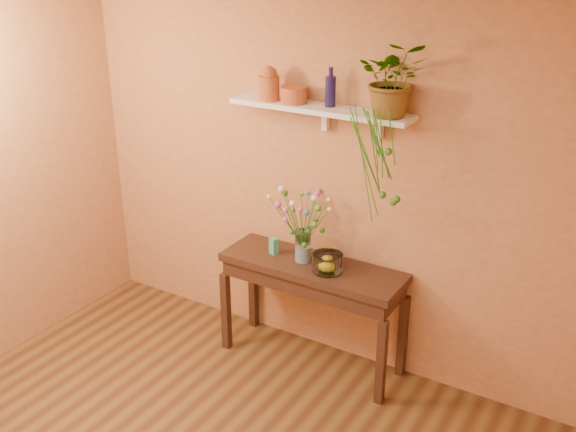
{
  "coord_description": "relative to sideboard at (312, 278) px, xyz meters",
  "views": [
    {
      "loc": [
        2.11,
        -1.95,
        2.97
      ],
      "look_at": [
        0.0,
        1.55,
        1.25
      ],
      "focal_mm": 41.35,
      "sensor_mm": 36.0,
      "label": 1
    }
  ],
  "objects": [
    {
      "name": "lemon",
      "position": [
        0.14,
        -0.04,
        0.16
      ],
      "size": [
        0.08,
        0.08,
        0.08
      ],
      "primitive_type": "sphere",
      "color": "gold",
      "rests_on": "glass_bowl"
    },
    {
      "name": "terracotta_jug",
      "position": [
        -0.4,
        0.08,
        1.35
      ],
      "size": [
        0.17,
        0.17,
        0.23
      ],
      "color": "#BD5924",
      "rests_on": "wall_shelf"
    },
    {
      "name": "carton",
      "position": [
        -0.32,
        -0.01,
        0.18
      ],
      "size": [
        0.08,
        0.07,
        0.12
      ],
      "primitive_type": "cube",
      "rotation": [
        0.0,
        0.0,
        -0.4
      ],
      "color": "teal",
      "rests_on": "sideboard"
    },
    {
      "name": "sideboard",
      "position": [
        0.0,
        0.0,
        0.0
      ],
      "size": [
        1.35,
        0.43,
        0.82
      ],
      "color": "#3B2417",
      "rests_on": "ground"
    },
    {
      "name": "blue_bottle",
      "position": [
        0.04,
        0.13,
        1.34
      ],
      "size": [
        0.09,
        0.09,
        0.26
      ],
      "color": "#18123F",
      "rests_on": "wall_shelf"
    },
    {
      "name": "terracotta_pot",
      "position": [
        -0.21,
        0.1,
        1.29
      ],
      "size": [
        0.2,
        0.2,
        0.11
      ],
      "primitive_type": "cylinder",
      "rotation": [
        0.0,
        0.0,
        -0.11
      ],
      "color": "#BD5924",
      "rests_on": "wall_shelf"
    },
    {
      "name": "spider_plant",
      "position": [
        0.49,
        0.1,
        1.47
      ],
      "size": [
        0.53,
        0.49,
        0.47
      ],
      "primitive_type": "imported",
      "rotation": [
        0.0,
        0.0,
        0.38
      ],
      "color": "#34671C",
      "rests_on": "wall_shelf"
    },
    {
      "name": "wall_shelf",
      "position": [
        -0.01,
        0.11,
        1.21
      ],
      "size": [
        1.3,
        0.24,
        0.19
      ],
      "color": "white",
      "rests_on": "room"
    },
    {
      "name": "room",
      "position": [
        -0.07,
        -1.76,
        0.65
      ],
      "size": [
        4.04,
        4.04,
        2.7
      ],
      "color": "brown",
      "rests_on": "ground"
    },
    {
      "name": "glass_bowl",
      "position": [
        0.15,
        -0.05,
        0.18
      ],
      "size": [
        0.22,
        0.22,
        0.13
      ],
      "color": "white",
      "rests_on": "sideboard"
    },
    {
      "name": "glass_vase",
      "position": [
        -0.08,
        0.0,
        0.22
      ],
      "size": [
        0.11,
        0.11,
        0.24
      ],
      "color": "white",
      "rests_on": "sideboard"
    },
    {
      "name": "plant_fronds",
      "position": [
        0.51,
        -0.05,
        0.93
      ],
      "size": [
        0.35,
        0.39,
        0.79
      ],
      "color": "#34671C",
      "rests_on": "wall_shelf"
    },
    {
      "name": "bouquet",
      "position": [
        -0.08,
        -0.01,
        0.5
      ],
      "size": [
        0.41,
        0.44,
        0.43
      ],
      "color": "#386B28",
      "rests_on": "glass_vase"
    }
  ]
}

